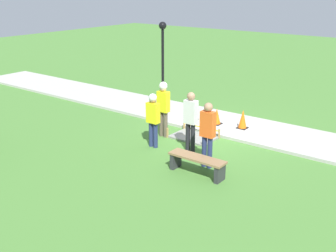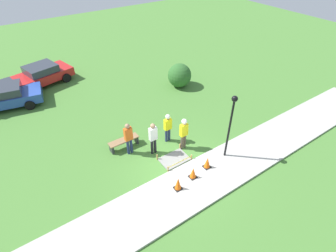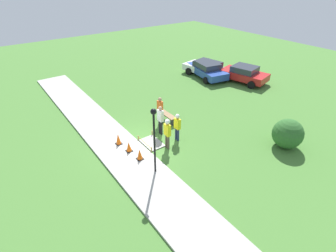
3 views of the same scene
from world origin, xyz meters
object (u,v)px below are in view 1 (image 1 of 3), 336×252
traffic_cone_far_patch (217,116)px  bystander_in_gray_shirt (191,118)px  traffic_cone_sidewalk_edge (193,112)px  worker_assistant (163,104)px  park_bench (197,162)px  lamppost_near (163,54)px  bystander_in_orange_shirt (208,131)px  worker_supervisor (153,116)px  traffic_cone_near_patch (243,119)px

traffic_cone_far_patch → bystander_in_gray_shirt: bystander_in_gray_shirt is taller
traffic_cone_sidewalk_edge → worker_assistant: (-0.06, 1.83, 0.73)m
park_bench → lamppost_near: (3.90, -3.52, 2.07)m
park_bench → bystander_in_orange_shirt: bystander_in_orange_shirt is taller
park_bench → traffic_cone_sidewalk_edge: bearing=-54.4°
lamppost_near → traffic_cone_far_patch: bearing=-174.0°
worker_supervisor → worker_assistant: worker_assistant is taller
park_bench → worker_supervisor: size_ratio=0.94×
traffic_cone_sidewalk_edge → bystander_in_gray_shirt: (-1.54, 2.39, 0.67)m
lamppost_near → traffic_cone_near_patch: bearing=-173.2°
bystander_in_gray_shirt → bystander_in_orange_shirt: bearing=146.7°
park_bench → traffic_cone_far_patch: bearing=-66.3°
worker_assistant → traffic_cone_far_patch: bearing=-114.7°
traffic_cone_far_patch → bystander_in_gray_shirt: size_ratio=0.31×
park_bench → bystander_in_gray_shirt: bystander_in_gray_shirt is taller
traffic_cone_far_patch → worker_assistant: (0.90, 1.95, 0.75)m
bystander_in_orange_shirt → lamppost_near: lamppost_near is taller
park_bench → bystander_in_orange_shirt: size_ratio=0.86×
worker_supervisor → lamppost_near: 3.45m
bystander_in_orange_shirt → lamppost_near: bearing=-37.4°
traffic_cone_near_patch → traffic_cone_sidewalk_edge: (1.92, 0.27, -0.02)m
park_bench → worker_assistant: 3.22m
bystander_in_orange_shirt → worker_assistant: bearing=-26.2°
traffic_cone_far_patch → lamppost_near: size_ratio=0.17×
worker_supervisor → lamppost_near: lamppost_near is taller
traffic_cone_near_patch → worker_assistant: size_ratio=0.35×
traffic_cone_sidewalk_edge → bystander_in_orange_shirt: (-2.55, 3.06, 0.67)m
traffic_cone_near_patch → bystander_in_gray_shirt: bearing=81.8°
worker_assistant → traffic_cone_near_patch: bearing=-131.5°
bystander_in_gray_shirt → lamppost_near: bearing=-38.8°
traffic_cone_sidewalk_edge → worker_supervisor: 2.88m
lamppost_near → worker_supervisor: bearing=122.4°
worker_supervisor → bystander_in_orange_shirt: bearing=172.7°
worker_assistant → bystander_in_gray_shirt: 1.58m
traffic_cone_near_patch → traffic_cone_far_patch: 0.97m
traffic_cone_sidewalk_edge → bystander_in_orange_shirt: bearing=129.8°
bystander_in_orange_shirt → bystander_in_gray_shirt: (1.02, -0.67, -0.00)m
worker_supervisor → bystander_in_orange_shirt: bystander_in_orange_shirt is taller
traffic_cone_far_patch → bystander_in_orange_shirt: bearing=116.6°
traffic_cone_sidewalk_edge → lamppost_near: size_ratio=0.18×
worker_assistant → bystander_in_gray_shirt: (-1.48, 0.56, -0.06)m
worker_supervisor → lamppost_near: size_ratio=0.50×
traffic_cone_far_patch → worker_assistant: size_ratio=0.31×
bystander_in_orange_shirt → bystander_in_gray_shirt: 1.22m
traffic_cone_near_patch → worker_assistant: 2.89m
traffic_cone_far_patch → worker_supervisor: size_ratio=0.34×
traffic_cone_sidewalk_edge → worker_assistant: size_ratio=0.33×
traffic_cone_near_patch → lamppost_near: lamppost_near is taller
worker_supervisor → park_bench: bearing=158.9°
bystander_in_orange_shirt → bystander_in_gray_shirt: bystander_in_orange_shirt is taller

